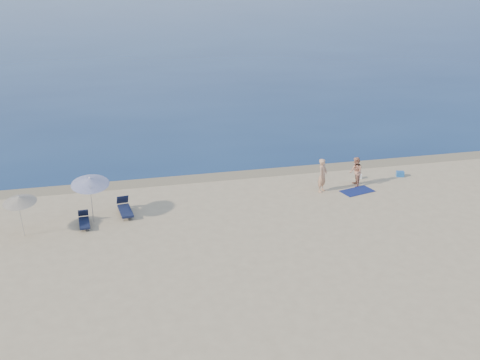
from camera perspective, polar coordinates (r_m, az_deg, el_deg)
name	(u,v)px	position (r m, az deg, el deg)	size (l,w,h in m)	color
sea	(147,21)	(115.09, -8.79, 14.68)	(240.00, 160.00, 0.01)	#0D2550
wet_sand_strip	(263,172)	(37.03, 2.18, 0.73)	(240.00, 1.60, 0.00)	#847254
person_left	(323,175)	(34.16, 7.84, 0.45)	(0.71, 0.46, 1.94)	tan
person_right	(356,172)	(35.28, 10.92, 0.77)	(0.84, 0.66, 1.73)	tan
beach_towel	(357,191)	(34.81, 11.05, -1.04)	(1.84, 1.02, 0.03)	#0F184F
white_bag	(359,176)	(36.66, 11.18, 0.34)	(0.33, 0.28, 0.28)	white
blue_cooler	(400,174)	(37.57, 14.94, 0.56)	(0.45, 0.32, 0.32)	#1F5BA9
umbrella_near	(90,181)	(30.76, -14.04, -0.12)	(1.90, 1.93, 2.50)	silver
umbrella_far	(19,200)	(30.29, -20.20, -1.75)	(1.95, 1.97, 2.13)	silver
lounger_left	(84,221)	(30.97, -14.56, -3.80)	(0.59, 1.56, 0.68)	#121933
lounger_right	(125,209)	(31.79, -10.85, -2.70)	(0.80, 1.89, 0.81)	#141B39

